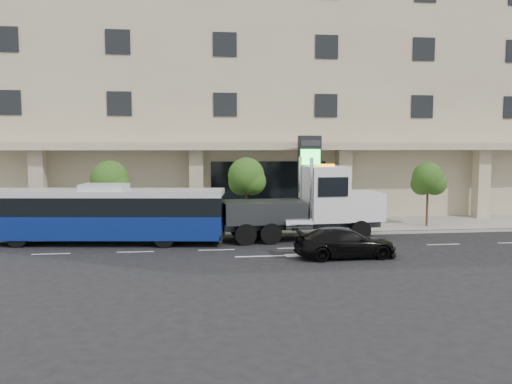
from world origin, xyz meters
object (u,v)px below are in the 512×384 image
city_bus (105,213)px  tow_truck (310,206)px  signage_pylon (309,180)px  black_sedan (345,243)px

city_bus → tow_truck: size_ratio=1.27×
signage_pylon → tow_truck: bearing=-106.0°
black_sedan → signage_pylon: 8.61m
city_bus → signage_pylon: (11.91, 3.53, 1.42)m
city_bus → signage_pylon: signage_pylon is taller
tow_truck → black_sedan: bearing=-86.0°
city_bus → tow_truck: bearing=6.9°
tow_truck → black_sedan: (0.63, -4.73, -1.20)m
tow_truck → signage_pylon: signage_pylon is taller
black_sedan → signage_pylon: size_ratio=0.84×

